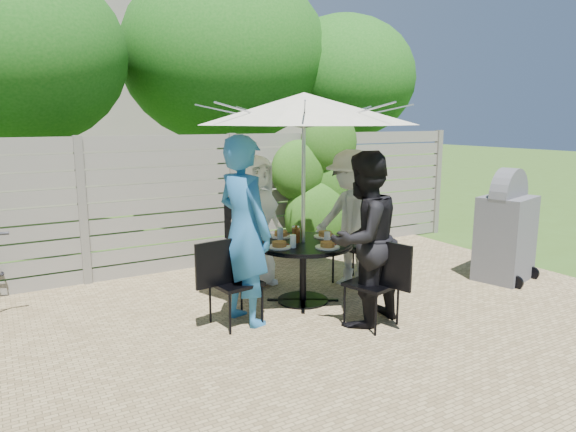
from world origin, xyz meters
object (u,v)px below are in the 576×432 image
umbrella (304,109)px  glass_back (280,234)px  chair_right (357,261)px  plate_front (327,246)px  person_left (244,231)px  glass_left (293,241)px  coffee_cup (296,232)px  person_back (255,221)px  syrup_jug (296,235)px  patio_table (303,261)px  chair_left (235,300)px  person_right (351,220)px  plate_right (325,235)px  chair_front (372,301)px  chair_back (248,260)px  plate_back (281,235)px  person_front (363,240)px  bbq_grill (506,230)px  plate_left (279,245)px  glass_front (327,238)px

umbrella → glass_back: (-0.16, 0.23, -1.37)m
umbrella → glass_back: size_ratio=20.58×
chair_right → plate_front: (-0.86, -0.58, 0.43)m
person_left → chair_right: person_left is taller
glass_left → coffee_cup: bearing=55.7°
person_back → syrup_jug: bearing=-94.4°
patio_table → glass_left: glass_left is taller
plate_front → glass_back: glass_back is taller
person_back → chair_left: bearing=-139.4°
patio_table → chair_left: (-0.94, -0.23, -0.22)m
person_right → plate_right: person_right is taller
chair_left → chair_front: 1.37m
chair_back → chair_front: (0.45, -1.88, -0.03)m
person_left → plate_front: 0.93m
chair_right → plate_front: 1.12m
patio_table → plate_right: size_ratio=4.97×
chair_back → glass_back: 0.86m
plate_back → chair_back: bearing=103.6°
chair_back → person_right: person_right is taller
chair_right → glass_back: size_ratio=7.07×
chair_back → person_back: person_back is taller
person_back → plate_right: 0.91m
person_front → plate_back: bearing=-90.0°
syrup_jug → person_right: bearing=10.4°
plate_back → plate_right: same height
person_right → syrup_jug: (-0.88, -0.16, -0.06)m
plate_right → bbq_grill: 2.41m
glass_back → glass_left: 0.40m
chair_front → plate_right: bearing=-22.1°
plate_front → chair_right: bearing=34.0°
plate_left → person_right: bearing=13.6°
chair_left → person_front: bearing=-35.2°
person_back → glass_back: size_ratio=11.65×
glass_front → syrup_jug: (-0.23, 0.26, 0.01)m
plate_back → glass_left: 0.53m
umbrella → bbq_grill: (2.66, -0.59, -1.49)m
chair_left → coffee_cup: chair_left is taller
plate_left → plate_right: same height
patio_table → glass_front: glass_front is taller
person_front → plate_front: (-0.11, 0.46, -0.14)m
umbrella → plate_left: size_ratio=11.08×
plate_front → syrup_jug: bearing=111.9°
person_back → glass_back: bearing=-100.4°
chair_left → plate_left: 0.76m
umbrella → chair_back: bearing=103.6°
person_back → plate_left: (-0.16, -0.89, -0.09)m
chair_front → plate_right: size_ratio=3.46×
person_back → coffee_cup: size_ratio=13.59×
umbrella → plate_left: bearing=-166.4°
plate_front → bbq_grill: bearing=-5.3°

